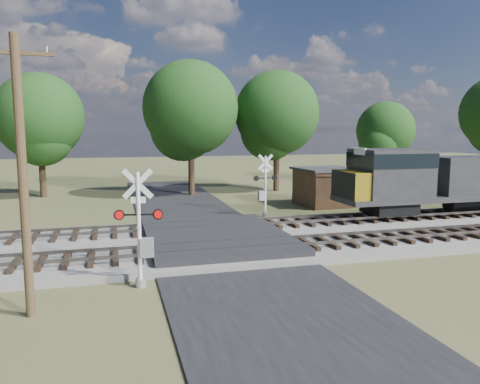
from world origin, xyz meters
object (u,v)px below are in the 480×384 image
object	(u,v)px
equipment_shed	(326,186)
crossing_signal_far	(264,191)
crossing_signal_near	(142,239)
utility_pole	(22,171)

from	to	relation	value
equipment_shed	crossing_signal_far	bearing A→B (deg)	-155.77
crossing_signal_near	utility_pole	bearing A→B (deg)	-143.14
crossing_signal_far	utility_pole	world-z (taller)	utility_pole
crossing_signal_far	crossing_signal_near	bearing A→B (deg)	50.57
crossing_signal_near	crossing_signal_far	xyz separation A→B (m)	(8.84, 12.43, -0.09)
crossing_signal_near	crossing_signal_far	distance (m)	15.25
crossing_signal_far	utility_pole	size ratio (longest dim) A/B	0.49
crossing_signal_far	equipment_shed	size ratio (longest dim) A/B	0.92
crossing_signal_near	equipment_shed	distance (m)	21.71
crossing_signal_far	equipment_shed	bearing A→B (deg)	-155.81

